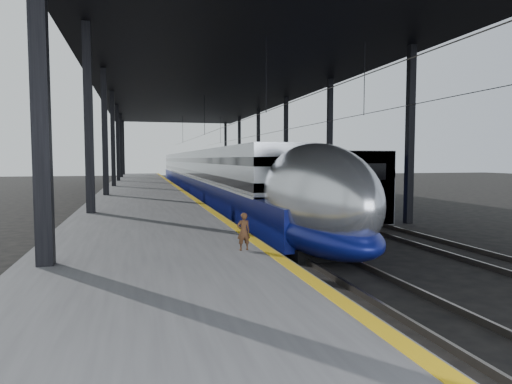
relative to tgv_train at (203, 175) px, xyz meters
name	(u,v)px	position (x,y,z in m)	size (l,w,h in m)	color
ground	(250,252)	(-2.00, -26.53, -1.86)	(160.00, 160.00, 0.00)	black
platform	(143,196)	(-5.50, -6.53, -1.36)	(6.00, 80.00, 1.00)	#4C4C4F
yellow_strip	(180,189)	(-2.70, -6.53, -0.85)	(0.30, 80.00, 0.01)	gold
rails	(245,199)	(2.50, -6.53, -1.78)	(6.52, 80.00, 0.16)	slate
canopy	(212,84)	(-0.10, -6.53, 7.26)	(18.00, 75.00, 9.47)	black
tgv_train	(203,175)	(0.00, 0.00, 0.00)	(2.77, 65.20, 3.97)	#B4B7BC
second_train	(243,173)	(5.00, 4.99, 0.02)	(2.69, 56.05, 3.70)	navy
child	(244,232)	(-3.29, -31.04, -0.38)	(0.35, 0.23, 0.95)	#4A2C18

